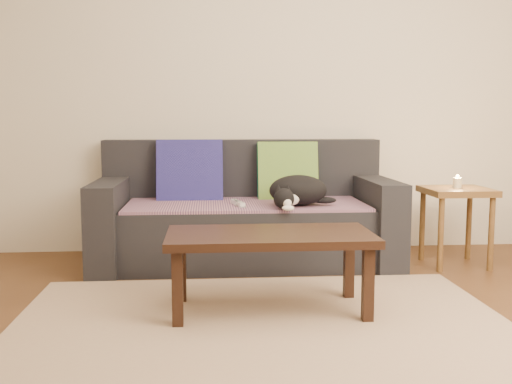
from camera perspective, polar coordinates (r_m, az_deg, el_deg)
ground at (r=2.88m, az=0.94°, el=-13.84°), size 4.50×4.50×0.00m
back_wall at (r=4.70m, az=-1.41°, el=10.29°), size 4.50×0.04×2.60m
sofa at (r=4.32m, az=-1.06°, el=-2.59°), size 2.10×0.94×0.87m
throw_blanket at (r=4.21m, az=-0.98°, el=-1.18°), size 1.66×0.74×0.02m
cushion_navy at (r=4.44m, az=-6.32°, el=1.80°), size 0.48×0.22×0.50m
cushion_green at (r=4.48m, az=3.01°, el=1.87°), size 0.45×0.20×0.46m
cat at (r=4.06m, az=3.94°, el=0.07°), size 0.50×0.48×0.21m
wii_remote_a at (r=4.05m, az=-1.58°, el=-1.14°), size 0.07×0.15×0.03m
wii_remote_b at (r=4.13m, az=-1.94°, el=-0.99°), size 0.07×0.15×0.03m
side_table at (r=4.41m, az=18.56°, el=-0.88°), size 0.44×0.44×0.55m
candle at (r=4.39m, az=18.62°, el=0.85°), size 0.06×0.06×0.09m
rug at (r=3.02m, az=0.66°, el=-12.73°), size 2.50×1.80×0.01m
coffee_table at (r=3.16m, az=1.32°, el=-4.85°), size 1.08×0.54×0.43m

